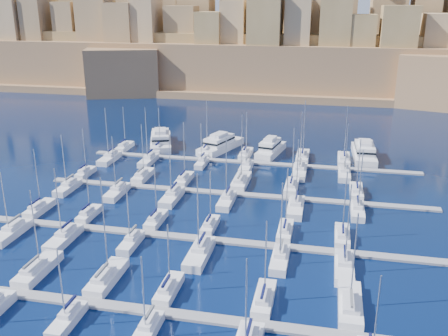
% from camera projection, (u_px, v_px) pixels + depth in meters
% --- Properties ---
extents(ground, '(600.00, 600.00, 0.00)m').
position_uv_depth(ground, '(224.00, 213.00, 97.81)').
color(ground, black).
rests_on(ground, ground).
extents(pontoon_near, '(84.00, 2.00, 0.40)m').
position_uv_depth(pontoon_near, '(171.00, 314.00, 66.27)').
color(pontoon_near, slate).
rests_on(pontoon_near, ground).
extents(pontoon_mid_near, '(84.00, 2.00, 0.40)m').
position_uv_depth(pontoon_mid_near, '(209.00, 240.00, 86.64)').
color(pontoon_mid_near, slate).
rests_on(pontoon_mid_near, ground).
extents(pontoon_mid_far, '(84.00, 2.00, 0.40)m').
position_uv_depth(pontoon_mid_far, '(234.00, 194.00, 107.01)').
color(pontoon_mid_far, slate).
rests_on(pontoon_mid_far, ground).
extents(pontoon_far, '(84.00, 2.00, 0.40)m').
position_uv_depth(pontoon_far, '(250.00, 162.00, 127.38)').
color(pontoon_far, slate).
rests_on(pontoon_far, ground).
extents(sailboat_1, '(2.99, 9.96, 13.75)m').
position_uv_depth(sailboat_1, '(38.00, 269.00, 76.05)').
color(sailboat_1, silver).
rests_on(sailboat_1, ground).
extents(sailboat_2, '(2.99, 9.98, 16.53)m').
position_uv_depth(sailboat_2, '(107.00, 277.00, 73.83)').
color(sailboat_2, silver).
rests_on(sailboat_2, ground).
extents(sailboat_3, '(2.37, 7.91, 10.89)m').
position_uv_depth(sailboat_3, '(169.00, 289.00, 70.95)').
color(sailboat_3, silver).
rests_on(sailboat_3, ground).
extents(sailboat_4, '(2.56, 8.54, 12.55)m').
position_uv_depth(sailboat_4, '(264.00, 299.00, 68.56)').
color(sailboat_4, silver).
rests_on(sailboat_4, ground).
extents(sailboat_5, '(3.12, 10.39, 14.34)m').
position_uv_depth(sailboat_5, '(350.00, 305.00, 67.11)').
color(sailboat_5, silver).
rests_on(sailboat_5, ground).
extents(sailboat_8, '(2.24, 7.47, 11.28)m').
position_uv_depth(sailboat_8, '(67.00, 319.00, 64.25)').
color(sailboat_8, silver).
rests_on(sailboat_8, ground).
extents(sailboat_9, '(2.26, 7.54, 11.63)m').
position_uv_depth(sailboat_9, '(147.00, 331.00, 62.08)').
color(sailboat_9, silver).
rests_on(sailboat_9, ground).
extents(sailboat_12, '(2.49, 8.30, 13.08)m').
position_uv_depth(sailboat_12, '(39.00, 208.00, 98.16)').
color(sailboat_12, silver).
rests_on(sailboat_12, ground).
extents(sailboat_13, '(2.21, 7.37, 10.82)m').
position_uv_depth(sailboat_13, '(89.00, 214.00, 95.62)').
color(sailboat_13, silver).
rests_on(sailboat_13, ground).
extents(sailboat_14, '(2.33, 7.76, 11.85)m').
position_uv_depth(sailboat_14, '(156.00, 220.00, 93.14)').
color(sailboat_14, silver).
rests_on(sailboat_14, ground).
extents(sailboat_15, '(2.19, 7.28, 11.40)m').
position_uv_depth(sailboat_15, '(210.00, 225.00, 90.87)').
color(sailboat_15, silver).
rests_on(sailboat_15, ground).
extents(sailboat_16, '(2.47, 8.25, 12.61)m').
position_uv_depth(sailboat_16, '(285.00, 231.00, 88.63)').
color(sailboat_16, silver).
rests_on(sailboat_16, ground).
extents(sailboat_17, '(2.54, 8.47, 12.72)m').
position_uv_depth(sailboat_17, '(342.00, 236.00, 86.77)').
color(sailboat_17, silver).
rests_on(sailboat_17, ground).
extents(sailboat_18, '(2.80, 9.33, 12.44)m').
position_uv_depth(sailboat_18, '(11.00, 232.00, 88.16)').
color(sailboat_18, silver).
rests_on(sailboat_18, ground).
extents(sailboat_19, '(2.82, 9.39, 13.92)m').
position_uv_depth(sailboat_19, '(64.00, 238.00, 86.12)').
color(sailboat_19, silver).
rests_on(sailboat_19, ground).
extents(sailboat_20, '(2.26, 7.55, 10.95)m').
position_uv_depth(sailboat_20, '(131.00, 242.00, 84.61)').
color(sailboat_20, silver).
rests_on(sailboat_20, ground).
extents(sailboat_21, '(3.13, 10.43, 15.00)m').
position_uv_depth(sailboat_21, '(200.00, 253.00, 80.85)').
color(sailboat_21, silver).
rests_on(sailboat_21, ground).
extents(sailboat_22, '(2.62, 8.72, 14.17)m').
position_uv_depth(sailboat_22, '(280.00, 259.00, 79.08)').
color(sailboat_22, silver).
rests_on(sailboat_22, ground).
extents(sailboat_23, '(2.88, 9.62, 14.87)m').
position_uv_depth(sailboat_23, '(344.00, 267.00, 76.72)').
color(sailboat_23, silver).
rests_on(sailboat_23, ground).
extents(sailboat_24, '(2.19, 7.30, 11.68)m').
position_uv_depth(sailboat_24, '(85.00, 173.00, 118.28)').
color(sailboat_24, silver).
rests_on(sailboat_24, ground).
extents(sailboat_25, '(2.69, 8.96, 13.22)m').
position_uv_depth(sailboat_25, '(143.00, 176.00, 116.24)').
color(sailboat_25, silver).
rests_on(sailboat_25, ground).
extents(sailboat_26, '(2.50, 8.33, 14.26)m').
position_uv_depth(sailboat_26, '(184.00, 179.00, 113.97)').
color(sailboat_26, silver).
rests_on(sailboat_26, ground).
extents(sailboat_27, '(3.22, 10.74, 16.34)m').
position_uv_depth(sailboat_27, '(241.00, 181.00, 112.51)').
color(sailboat_27, silver).
rests_on(sailboat_27, ground).
extents(sailboat_28, '(2.76, 9.20, 14.09)m').
position_uv_depth(sailboat_28, '(292.00, 186.00, 109.56)').
color(sailboat_28, silver).
rests_on(sailboat_28, ground).
extents(sailboat_29, '(2.67, 8.89, 12.50)m').
position_uv_depth(sailboat_29, '(356.00, 192.00, 106.70)').
color(sailboat_29, silver).
rests_on(sailboat_29, ground).
extents(sailboat_30, '(2.60, 8.67, 13.06)m').
position_uv_depth(sailboat_30, '(68.00, 187.00, 109.07)').
color(sailboat_30, silver).
rests_on(sailboat_30, ground).
extents(sailboat_31, '(2.76, 9.19, 13.46)m').
position_uv_depth(sailboat_31, '(117.00, 192.00, 106.54)').
color(sailboat_31, silver).
rests_on(sailboat_31, ground).
extents(sailboat_32, '(2.91, 9.69, 13.30)m').
position_uv_depth(sailboat_32, '(172.00, 197.00, 103.88)').
color(sailboat_32, silver).
rests_on(sailboat_32, ground).
extents(sailboat_33, '(2.68, 8.94, 14.56)m').
position_uv_depth(sailboat_33, '(227.00, 201.00, 101.95)').
color(sailboat_33, silver).
rests_on(sailboat_33, ground).
extents(sailboat_34, '(3.03, 10.10, 15.13)m').
position_uv_depth(sailboat_34, '(296.00, 207.00, 98.64)').
color(sailboat_34, silver).
rests_on(sailboat_34, ground).
extents(sailboat_35, '(2.54, 8.46, 13.65)m').
position_uv_depth(sailboat_35, '(357.00, 211.00, 97.06)').
color(sailboat_35, silver).
rests_on(sailboat_35, ground).
extents(sailboat_36, '(2.47, 8.24, 12.28)m').
position_uv_depth(sailboat_36, '(125.00, 147.00, 138.97)').
color(sailboat_36, silver).
rests_on(sailboat_36, ground).
extents(sailboat_37, '(2.42, 8.07, 12.36)m').
position_uv_depth(sailboat_37, '(159.00, 149.00, 136.88)').
color(sailboat_37, silver).
rests_on(sailboat_37, ground).
extents(sailboat_38, '(2.68, 8.94, 14.73)m').
position_uv_depth(sailboat_38, '(207.00, 151.00, 134.66)').
color(sailboat_38, silver).
rests_on(sailboat_38, ground).
extents(sailboat_39, '(2.70, 9.01, 12.28)m').
position_uv_depth(sailboat_39, '(246.00, 154.00, 132.59)').
color(sailboat_39, silver).
rests_on(sailboat_39, ground).
extents(sailboat_40, '(3.10, 10.32, 15.72)m').
position_uv_depth(sailboat_40, '(303.00, 157.00, 130.23)').
color(sailboat_40, silver).
rests_on(sailboat_40, ground).
extents(sailboat_41, '(3.02, 10.06, 14.94)m').
position_uv_depth(sailboat_41, '(344.00, 159.00, 128.05)').
color(sailboat_41, silver).
rests_on(sailboat_41, ground).
extents(sailboat_42, '(2.92, 9.73, 14.38)m').
position_uv_depth(sailboat_42, '(110.00, 158.00, 128.92)').
color(sailboat_42, silver).
rests_on(sailboat_42, ground).
extents(sailboat_43, '(2.69, 8.96, 14.90)m').
position_uv_depth(sailboat_43, '(148.00, 160.00, 127.22)').
color(sailboat_43, silver).
rests_on(sailboat_43, ground).
extents(sailboat_44, '(2.17, 7.24, 11.34)m').
position_uv_depth(sailboat_44, '(202.00, 163.00, 125.29)').
color(sailboat_44, silver).
rests_on(sailboat_44, ground).
extents(sailboat_45, '(2.56, 8.53, 13.28)m').
position_uv_depth(sailboat_45, '(246.00, 167.00, 122.44)').
color(sailboat_45, silver).
rests_on(sailboat_45, ground).
extents(sailboat_46, '(3.17, 10.57, 15.75)m').
position_uv_depth(sailboat_46, '(300.00, 172.00, 118.93)').
color(sailboat_46, silver).
rests_on(sailboat_46, ground).
extents(sailboat_47, '(2.77, 9.23, 13.42)m').
position_uv_depth(sailboat_47, '(344.00, 174.00, 117.50)').
color(sailboat_47, silver).
rests_on(sailboat_47, ground).
extents(motor_yacht_a, '(11.31, 19.50, 5.25)m').
position_uv_depth(motor_yacht_a, '(161.00, 140.00, 142.00)').
color(motor_yacht_a, silver).
rests_on(motor_yacht_a, ground).
extents(motor_yacht_b, '(10.52, 17.92, 5.25)m').
position_uv_depth(motor_yacht_b, '(220.00, 144.00, 137.88)').
color(motor_yacht_b, silver).
rests_on(motor_yacht_b, ground).
extents(motor_yacht_c, '(7.06, 15.25, 5.25)m').
position_uv_depth(motor_yacht_c, '(270.00, 148.00, 133.98)').
color(motor_yacht_c, silver).
rests_on(motor_yacht_c, ground).
extents(motor_yacht_d, '(5.95, 18.06, 5.25)m').
position_uv_depth(motor_yacht_d, '(364.00, 152.00, 130.60)').
color(motor_yacht_d, silver).
rests_on(motor_yacht_d, ground).
extents(fortified_city, '(460.00, 108.95, 59.52)m').
position_uv_depth(fortified_city, '(291.00, 54.00, 236.85)').
color(fortified_city, brown).
rests_on(fortified_city, ground).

